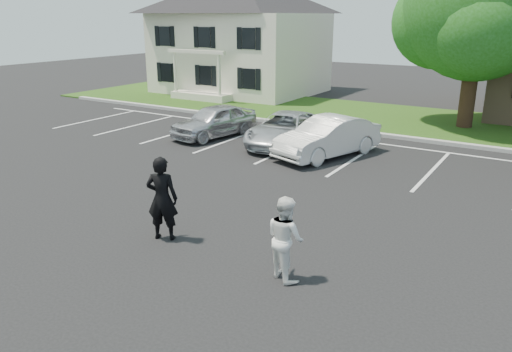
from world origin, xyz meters
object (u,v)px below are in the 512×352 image
at_px(man_black_suit, 162,198).
at_px(car_silver_minivan, 285,129).
at_px(house, 241,35).
at_px(car_white_sedan, 328,137).
at_px(man_white_shirt, 285,238).
at_px(tree, 482,9).
at_px(car_silver_west, 214,121).

height_order(man_black_suit, car_silver_minivan, man_black_suit).
distance_m(house, car_white_sedan, 17.35).
bearing_deg(car_white_sedan, house, 152.98).
bearing_deg(man_black_suit, man_white_shirt, 155.14).
distance_m(car_silver_minivan, car_white_sedan, 2.31).
height_order(house, tree, tree).
relative_size(car_silver_west, car_white_sedan, 0.92).
bearing_deg(car_silver_west, car_silver_minivan, 17.62).
bearing_deg(car_silver_west, man_black_suit, -48.73).
distance_m(car_silver_west, car_white_sedan, 5.53).
bearing_deg(house, car_silver_minivan, -49.67).
bearing_deg(tree, car_white_sedan, -113.87).
distance_m(tree, man_white_shirt, 17.53).
height_order(man_black_suit, car_silver_west, man_black_suit).
bearing_deg(man_white_shirt, car_white_sedan, -43.21).
bearing_deg(car_white_sedan, man_black_suit, -73.45).
height_order(man_white_shirt, car_silver_west, man_white_shirt).
distance_m(man_white_shirt, car_silver_minivan, 10.92).
bearing_deg(house, tree, -14.92).
relative_size(tree, man_white_shirt, 5.06).
bearing_deg(tree, car_silver_minivan, -128.08).
xyz_separation_m(house, tree, (15.52, -4.14, 1.52)).
height_order(house, man_black_suit, house).
bearing_deg(car_white_sedan, man_white_shirt, -52.61).
relative_size(man_white_shirt, car_silver_minivan, 0.37).
relative_size(man_black_suit, car_silver_west, 0.49).
distance_m(house, man_black_suit, 24.15).
bearing_deg(man_white_shirt, car_silver_west, -19.24).
xyz_separation_m(man_black_suit, car_silver_minivan, (-1.90, 9.47, -0.36)).
xyz_separation_m(house, man_white_shirt, (14.99, -21.07, -2.96)).
relative_size(car_silver_minivan, car_white_sedan, 1.05).
distance_m(man_black_suit, car_silver_minivan, 9.67).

